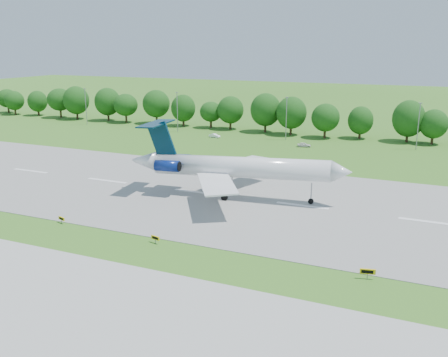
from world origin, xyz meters
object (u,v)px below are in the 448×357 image
airliner (229,166)px  service_vehicle_b (304,145)px  taxi_sign_left (62,219)px  service_vehicle_a (215,136)px

airliner → service_vehicle_b: bearing=82.7°
service_vehicle_b → airliner: bearing=166.9°
taxi_sign_left → service_vehicle_a: size_ratio=0.41×
taxi_sign_left → service_vehicle_a: service_vehicle_a is taller
service_vehicle_b → taxi_sign_left: bearing=153.0°
airliner → taxi_sign_left: (-18.25, -22.62, -5.02)m
airliner → service_vehicle_b: (0.84, 49.43, -5.16)m
airliner → service_vehicle_a: bearing=110.8°
taxi_sign_left → service_vehicle_a: bearing=112.9°
airliner → taxi_sign_left: airliner is taller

